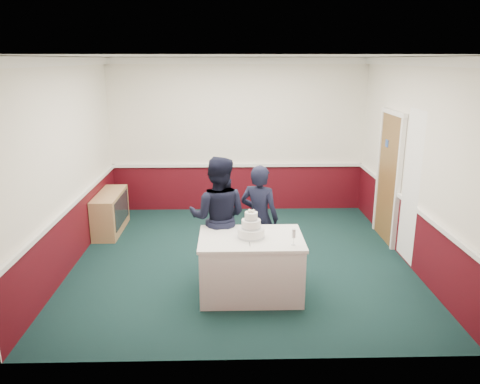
{
  "coord_description": "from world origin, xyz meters",
  "views": [
    {
      "loc": [
        -0.19,
        -6.63,
        2.96
      ],
      "look_at": [
        -0.02,
        -0.1,
        1.1
      ],
      "focal_mm": 35.0,
      "sensor_mm": 36.0,
      "label": 1
    }
  ],
  "objects_px": {
    "wedding_cake": "(251,229)",
    "person_man": "(218,217)",
    "cake_knife": "(249,243)",
    "sideboard": "(111,212)",
    "champagne_flute": "(294,234)",
    "person_woman": "(259,218)",
    "cake_table": "(251,265)"
  },
  "relations": [
    {
      "from": "cake_knife",
      "to": "person_woman",
      "type": "height_order",
      "value": "person_woman"
    },
    {
      "from": "wedding_cake",
      "to": "cake_table",
      "type": "bearing_deg",
      "value": -90.0
    },
    {
      "from": "cake_knife",
      "to": "person_woman",
      "type": "xyz_separation_m",
      "value": [
        0.19,
        0.98,
        -0.02
      ]
    },
    {
      "from": "sideboard",
      "to": "cake_knife",
      "type": "xyz_separation_m",
      "value": [
        2.34,
        -2.57,
        0.44
      ]
    },
    {
      "from": "sideboard",
      "to": "champagne_flute",
      "type": "relative_size",
      "value": 5.85
    },
    {
      "from": "wedding_cake",
      "to": "person_man",
      "type": "distance_m",
      "value": 0.72
    },
    {
      "from": "sideboard",
      "to": "person_woman",
      "type": "xyz_separation_m",
      "value": [
        2.53,
        -1.59,
        0.42
      ]
    },
    {
      "from": "wedding_cake",
      "to": "person_man",
      "type": "height_order",
      "value": "person_man"
    },
    {
      "from": "wedding_cake",
      "to": "cake_knife",
      "type": "bearing_deg",
      "value": -98.53
    },
    {
      "from": "sideboard",
      "to": "person_man",
      "type": "bearing_deg",
      "value": -42.68
    },
    {
      "from": "person_woman",
      "to": "champagne_flute",
      "type": "bearing_deg",
      "value": 131.58
    },
    {
      "from": "champagne_flute",
      "to": "person_man",
      "type": "distance_m",
      "value": 1.26
    },
    {
      "from": "champagne_flute",
      "to": "person_woman",
      "type": "xyz_separation_m",
      "value": [
        -0.34,
        1.06,
        -0.15
      ]
    },
    {
      "from": "champagne_flute",
      "to": "person_woman",
      "type": "distance_m",
      "value": 1.13
    },
    {
      "from": "cake_table",
      "to": "cake_knife",
      "type": "relative_size",
      "value": 6.0
    },
    {
      "from": "wedding_cake",
      "to": "cake_knife",
      "type": "distance_m",
      "value": 0.23
    },
    {
      "from": "champagne_flute",
      "to": "person_woman",
      "type": "relative_size",
      "value": 0.13
    },
    {
      "from": "cake_knife",
      "to": "sideboard",
      "type": "bearing_deg",
      "value": 130.35
    },
    {
      "from": "person_man",
      "to": "person_woman",
      "type": "relative_size",
      "value": 1.11
    },
    {
      "from": "cake_table",
      "to": "wedding_cake",
      "type": "distance_m",
      "value": 0.5
    },
    {
      "from": "cake_table",
      "to": "person_man",
      "type": "xyz_separation_m",
      "value": [
        -0.43,
        0.58,
        0.46
      ]
    },
    {
      "from": "wedding_cake",
      "to": "person_woman",
      "type": "xyz_separation_m",
      "value": [
        0.16,
        0.78,
        -0.13
      ]
    },
    {
      "from": "wedding_cake",
      "to": "person_woman",
      "type": "distance_m",
      "value": 0.81
    },
    {
      "from": "person_man",
      "to": "wedding_cake",
      "type": "bearing_deg",
      "value": 135.89
    },
    {
      "from": "cake_table",
      "to": "person_woman",
      "type": "height_order",
      "value": "person_woman"
    },
    {
      "from": "cake_table",
      "to": "champagne_flute",
      "type": "height_order",
      "value": "champagne_flute"
    },
    {
      "from": "sideboard",
      "to": "person_woman",
      "type": "distance_m",
      "value": 3.01
    },
    {
      "from": "person_man",
      "to": "sideboard",
      "type": "bearing_deg",
      "value": -33.32
    },
    {
      "from": "cake_table",
      "to": "sideboard",
      "type": "bearing_deg",
      "value": 135.02
    },
    {
      "from": "sideboard",
      "to": "cake_table",
      "type": "relative_size",
      "value": 0.91
    },
    {
      "from": "cake_table",
      "to": "cake_knife",
      "type": "bearing_deg",
      "value": -98.53
    },
    {
      "from": "sideboard",
      "to": "cake_table",
      "type": "height_order",
      "value": "cake_table"
    }
  ]
}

